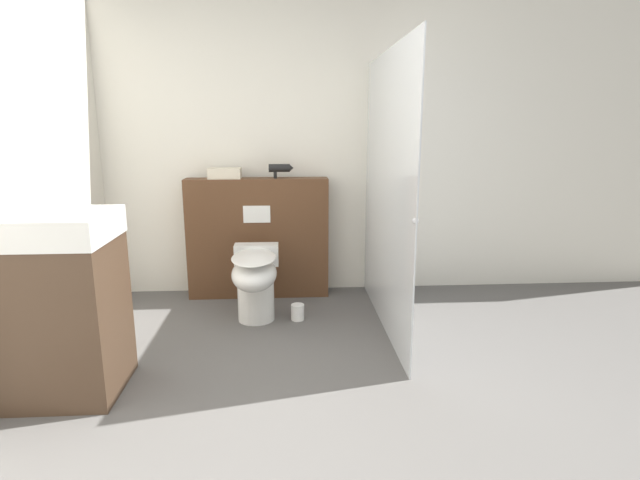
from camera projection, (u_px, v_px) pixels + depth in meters
name	position (u px, v px, depth m)	size (l,w,h in m)	color
ground_plane	(265.00, 451.00, 2.24)	(12.00, 12.00, 0.00)	#565451
wall_back	(273.00, 148.00, 4.24)	(8.00, 0.06, 2.50)	silver
partition_panel	(258.00, 238.00, 4.22)	(1.18, 0.21, 1.01)	#51331E
shower_glass	(386.00, 194.00, 3.49)	(0.04, 1.71, 1.93)	silver
toilet	(255.00, 279.00, 3.67)	(0.34, 0.65, 0.53)	white
sink_vanity	(64.00, 305.00, 2.65)	(0.55, 0.54, 1.14)	#473323
hair_drier	(280.00, 168.00, 4.08)	(0.20, 0.07, 0.12)	black
folded_towel	(225.00, 173.00, 4.08)	(0.26, 0.16, 0.09)	beige
spare_toilet_roll	(298.00, 312.00, 3.76)	(0.10, 0.10, 0.12)	white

